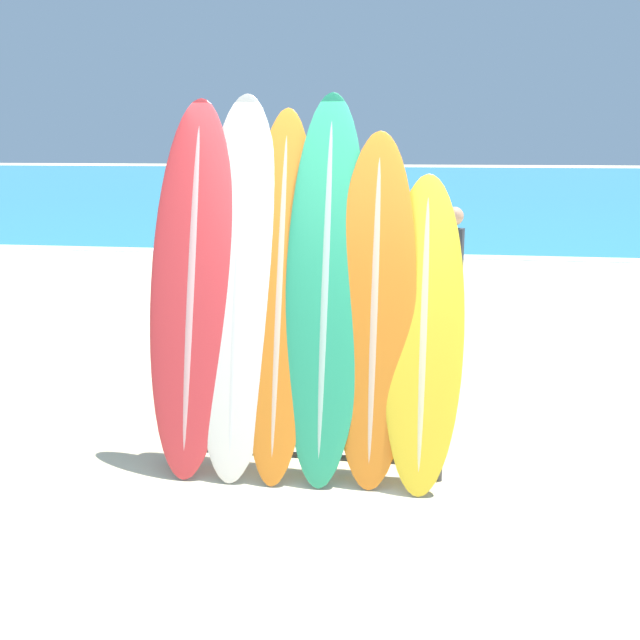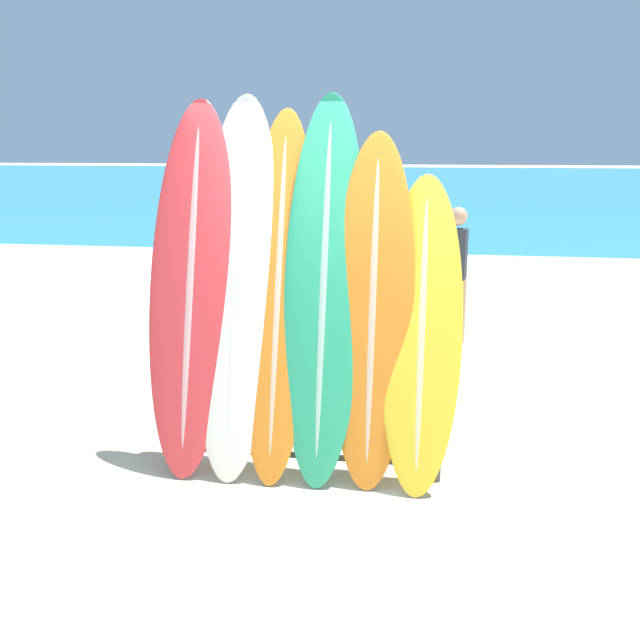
# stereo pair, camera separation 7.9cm
# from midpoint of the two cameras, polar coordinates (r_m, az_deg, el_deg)

# --- Properties ---
(ground_plane) EXTENTS (160.00, 160.00, 0.00)m
(ground_plane) POSITION_cam_midpoint_polar(r_m,az_deg,el_deg) (4.69, 0.81, -15.03)
(ground_plane) COLOR beige
(ocean_water) EXTENTS (120.00, 60.00, 0.01)m
(ocean_water) POSITION_cam_midpoint_polar(r_m,az_deg,el_deg) (44.53, 8.06, 10.29)
(ocean_water) COLOR teal
(ocean_water) RESTS_ON ground_plane
(surfboard_rack) EXTENTS (1.92, 0.04, 0.88)m
(surfboard_rack) POSITION_cam_midpoint_polar(r_m,az_deg,el_deg) (5.13, -1.80, -6.65)
(surfboard_rack) COLOR #47474C
(surfboard_rack) RESTS_ON ground_plane
(surfboard_slot_0) EXTENTS (0.60, 0.77, 2.54)m
(surfboard_slot_0) POSITION_cam_midpoint_polar(r_m,az_deg,el_deg) (5.19, -10.13, 2.48)
(surfboard_slot_0) COLOR red
(surfboard_slot_0) RESTS_ON ground_plane
(surfboard_slot_1) EXTENTS (0.58, 0.80, 2.57)m
(surfboard_slot_1) POSITION_cam_midpoint_polar(r_m,az_deg,el_deg) (5.11, -6.69, 2.59)
(surfboard_slot_1) COLOR silver
(surfboard_slot_1) RESTS_ON ground_plane
(surfboard_slot_2) EXTENTS (0.49, 0.78, 2.47)m
(surfboard_slot_2) POSITION_cam_midpoint_polar(r_m,az_deg,el_deg) (5.04, -3.53, 1.95)
(surfboard_slot_2) COLOR orange
(surfboard_slot_2) RESTS_ON ground_plane
(surfboard_slot_3) EXTENTS (0.55, 0.76, 2.57)m
(surfboard_slot_3) POSITION_cam_midpoint_polar(r_m,az_deg,el_deg) (4.97, -0.03, 2.39)
(surfboard_slot_3) COLOR #289E70
(surfboard_slot_3) RESTS_ON ground_plane
(surfboard_slot_4) EXTENTS (0.54, 0.61, 2.32)m
(surfboard_slot_4) POSITION_cam_midpoint_polar(r_m,az_deg,el_deg) (4.92, 3.71, 0.73)
(surfboard_slot_4) COLOR orange
(surfboard_slot_4) RESTS_ON ground_plane
(surfboard_slot_5) EXTENTS (0.53, 0.66, 2.04)m
(surfboard_slot_5) POSITION_cam_midpoint_polar(r_m,az_deg,el_deg) (4.91, 7.43, -1.02)
(surfboard_slot_5) COLOR yellow
(surfboard_slot_5) RESTS_ON ground_plane
(person_near_water) EXTENTS (0.26, 0.21, 1.54)m
(person_near_water) POSITION_cam_midpoint_polar(r_m,az_deg,el_deg) (8.60, 9.78, 3.84)
(person_near_water) COLOR tan
(person_near_water) RESTS_ON ground_plane
(person_mid_beach) EXTENTS (0.21, 0.27, 1.60)m
(person_mid_beach) POSITION_cam_midpoint_polar(r_m,az_deg,el_deg) (13.78, 7.92, 7.53)
(person_mid_beach) COLOR #A87A5B
(person_mid_beach) RESTS_ON ground_plane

